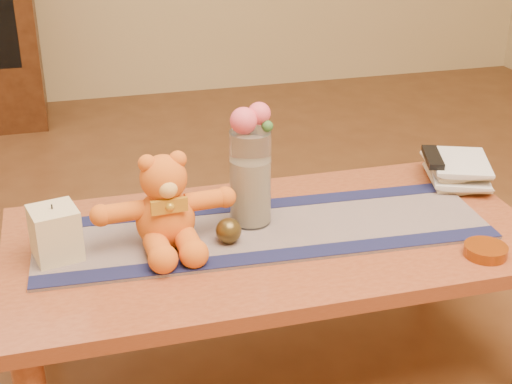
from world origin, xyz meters
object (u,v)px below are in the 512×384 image
object	(u,v)px
teddy_bear	(164,201)
glass_vase	(250,178)
pillar_candle	(55,233)
tv_remote	(433,157)
bronze_ball	(229,231)
book_bottom	(430,178)
amber_dish	(486,251)

from	to	relation	value
teddy_bear	glass_vase	distance (m)	0.24
pillar_candle	glass_vase	distance (m)	0.52
tv_remote	glass_vase	bearing A→B (deg)	-150.56
pillar_candle	bronze_ball	xyz separation A→B (m)	(0.43, -0.04, -0.03)
pillar_candle	bronze_ball	bearing A→B (deg)	-5.49
bronze_ball	book_bottom	xyz separation A→B (m)	(0.69, 0.22, -0.03)
teddy_bear	tv_remote	distance (m)	0.86
teddy_bear	pillar_candle	size ratio (longest dim) A/B	2.63
amber_dish	bronze_ball	bearing A→B (deg)	159.85
teddy_bear	glass_vase	xyz separation A→B (m)	(0.24, 0.05, 0.01)
bronze_ball	glass_vase	bearing A→B (deg)	49.16
pillar_candle	amber_dish	xyz separation A→B (m)	(1.04, -0.26, -0.06)
bronze_ball	pillar_candle	bearing A→B (deg)	174.51
book_bottom	glass_vase	bearing A→B (deg)	-152.75
amber_dish	teddy_bear	bearing A→B (deg)	160.74
book_bottom	amber_dish	bearing A→B (deg)	-84.49
pillar_candle	glass_vase	size ratio (longest dim) A/B	0.51
teddy_bear	glass_vase	size ratio (longest dim) A/B	1.33
glass_vase	amber_dish	world-z (taller)	glass_vase
pillar_candle	teddy_bear	bearing A→B (deg)	0.45
pillar_candle	bronze_ball	world-z (taller)	pillar_candle
bronze_ball	amber_dish	xyz separation A→B (m)	(0.61, -0.22, -0.03)
glass_vase	book_bottom	xyz separation A→B (m)	(0.60, 0.13, -0.13)
tv_remote	amber_dish	world-z (taller)	tv_remote
book_bottom	amber_dish	size ratio (longest dim) A/B	2.06
pillar_candle	amber_dish	world-z (taller)	pillar_candle
glass_vase	bronze_ball	distance (m)	0.16
teddy_bear	book_bottom	size ratio (longest dim) A/B	1.55
book_bottom	tv_remote	xyz separation A→B (m)	(-0.00, -0.01, 0.07)
bronze_ball	amber_dish	bearing A→B (deg)	-20.15
pillar_candle	glass_vase	bearing A→B (deg)	6.31
pillar_candle	book_bottom	distance (m)	1.13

